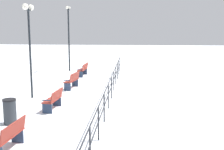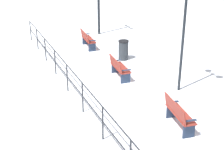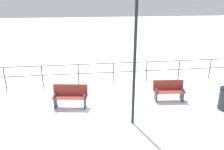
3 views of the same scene
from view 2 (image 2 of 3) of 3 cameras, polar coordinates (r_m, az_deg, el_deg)
The scene contains 6 objects.
ground_plane at distance 12.87m, azimuth 6.16°, elevation -3.92°, with size 80.00×80.00×0.00m, color white.
bench_second at distance 10.95m, azimuth 11.18°, elevation -6.44°, with size 0.71×1.52×0.96m.
bench_third at distance 14.35m, azimuth 1.21°, elevation 1.24°, with size 0.64×1.43×0.90m.
bench_fourth at distance 18.23m, azimuth -4.19°, elevation 6.08°, with size 0.61×1.52×0.92m.
waterfront_railing at distance 11.56m, azimuth -5.04°, elevation -2.93°, with size 0.05×18.52×1.14m.
trash_bin at distance 16.48m, azimuth 1.95°, elevation 4.25°, with size 0.50×0.50×0.97m.
Camera 2 is at (-5.81, -9.88, 5.84)m, focal length 53.93 mm.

